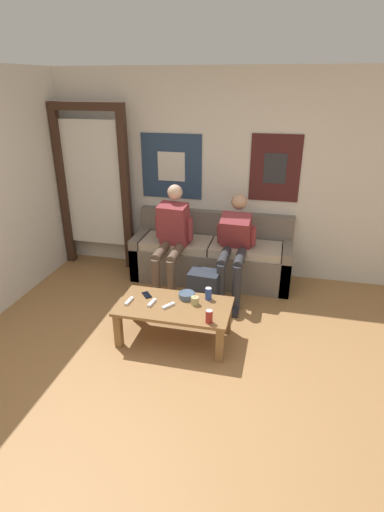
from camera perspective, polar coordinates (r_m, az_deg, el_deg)
ground_plane at (r=3.46m, az=-1.43°, el=-19.93°), size 18.00×18.00×0.00m
wall_back at (r=5.12m, az=5.73°, el=11.16°), size 10.00×0.07×2.55m
door_frame at (r=5.46m, az=-13.95°, el=10.56°), size 1.00×0.10×2.15m
couch at (r=5.14m, az=2.82°, el=-0.12°), size 2.00×0.65×0.84m
coffee_table at (r=3.94m, az=-2.55°, el=-7.85°), size 1.10×0.59×0.39m
person_seated_adult at (r=4.76m, az=-2.94°, el=2.84°), size 0.47×0.86×1.27m
person_seated_teen at (r=4.68m, az=6.10°, el=1.87°), size 0.47×0.96×1.16m
backpack at (r=4.52m, az=1.72°, el=-4.97°), size 0.35×0.31×0.44m
ceramic_bowl at (r=4.01m, az=-0.75°, el=-5.59°), size 0.17×0.17×0.06m
pillar_candle at (r=3.90m, az=0.41°, el=-6.41°), size 0.08×0.08×0.09m
drink_can_blue at (r=3.98m, az=2.36°, el=-5.39°), size 0.07×0.07×0.12m
drink_can_red at (r=3.62m, az=2.46°, el=-8.63°), size 0.07×0.07×0.12m
game_controller_near_left at (r=3.88m, az=-3.40°, el=-7.10°), size 0.11×0.14×0.03m
game_controller_near_right at (r=4.00m, az=-8.98°, el=-6.37°), size 0.05×0.15×0.03m
game_controller_far_center at (r=3.94m, az=-5.75°, el=-6.66°), size 0.05×0.15×0.03m
cell_phone at (r=4.09m, az=-6.49°, el=-5.55°), size 0.14×0.15×0.01m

